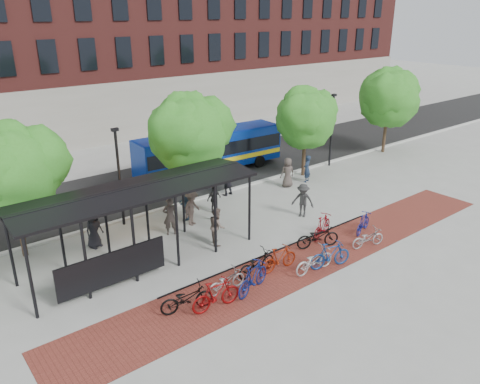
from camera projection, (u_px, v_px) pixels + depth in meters
ground at (270, 212)px, 25.91m from camera, size 160.00×160.00×0.00m
asphalt_street at (191, 175)px, 31.74m from camera, size 160.00×8.00×0.01m
curb at (226, 191)px, 28.80m from camera, size 160.00×0.25×0.12m
brick_strip at (311, 258)px, 21.10m from camera, size 24.00×3.00×0.01m
bike_rack_rail at (276, 259)px, 21.00m from camera, size 12.00×0.05×0.95m
building_brick at (173, 15)px, 47.05m from camera, size 55.00×14.00×20.00m
bus_shelter at (136, 199)px, 19.75m from camera, size 10.60×3.07×3.60m
tree_a at (11, 166)px, 19.90m from camera, size 4.90×4.00×6.18m
tree_b at (189, 130)px, 25.05m from camera, size 5.15×4.20×6.47m
tree_c at (306, 116)px, 30.42m from camera, size 4.66×3.80×5.92m
tree_d at (389, 95)px, 35.50m from camera, size 5.39×4.40×6.55m
lamp_post_left at (119, 175)px, 23.47m from camera, size 0.35×0.20×5.12m
lamp_post_right at (332, 128)px, 32.76m from camera, size 0.35×0.20×5.12m
bus at (210, 149)px, 31.83m from camera, size 10.67×2.91×2.85m
bike_0 at (187, 298)px, 17.23m from camera, size 2.14×1.20×1.07m
bike_1 at (216, 295)px, 17.31m from camera, size 2.05×0.76×1.21m
bike_2 at (227, 281)px, 18.47m from camera, size 1.74×0.61×0.91m
bike_3 at (253, 277)px, 18.39m from camera, size 2.16×1.21×1.25m
bike_4 at (256, 263)px, 19.65m from camera, size 2.02×0.80×1.04m
bike_5 at (279, 258)px, 19.96m from camera, size 1.86×0.64×1.10m
bike_6 at (314, 260)px, 19.84m from camera, size 2.08×0.83×1.07m
bike_7 at (330, 255)px, 20.14m from camera, size 2.08×1.09×1.20m
bike_8 at (318, 237)px, 21.88m from camera, size 2.22×1.47×1.10m
bike_9 at (322, 226)px, 22.90m from camera, size 2.00×1.15×1.16m
bike_10 at (368, 238)px, 21.95m from camera, size 1.85×1.03×0.92m
bike_11 at (363, 223)px, 23.38m from camera, size 1.79×0.99×1.03m
pedestrian_0 at (94, 229)px, 21.80m from camera, size 1.05×0.87×1.85m
pedestrian_1 at (170, 216)px, 23.02m from camera, size 0.84×0.71×1.95m
pedestrian_2 at (185, 202)px, 24.69m from camera, size 1.20×1.15×1.95m
pedestrian_3 at (192, 208)px, 24.08m from camera, size 1.40×1.15×1.89m
pedestrian_4 at (214, 199)px, 25.64m from camera, size 0.94×0.44×1.58m
pedestrian_5 at (228, 181)px, 28.08m from camera, size 1.62×0.58×1.73m
pedestrian_6 at (288, 172)px, 29.36m from camera, size 1.05×0.82×1.89m
pedestrian_7 at (307, 169)px, 30.22m from camera, size 0.76×0.63×1.78m
pedestrian_8 at (217, 226)px, 22.12m from camera, size 1.02×1.11×1.84m
pedestrian_9 at (303, 200)px, 25.07m from camera, size 1.20×1.39×1.86m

